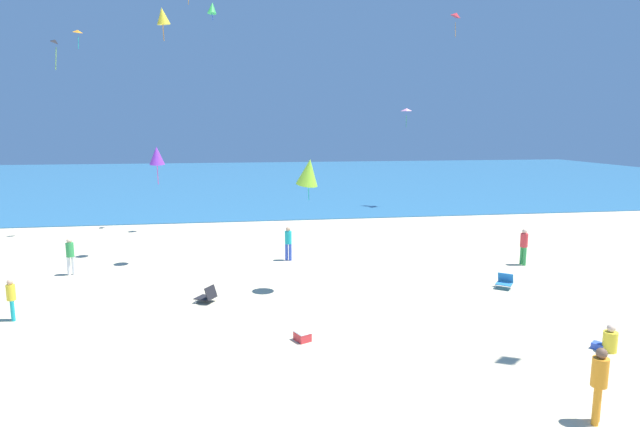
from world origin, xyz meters
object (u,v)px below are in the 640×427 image
(person_0, at_px, (288,241))
(person_5, at_px, (608,341))
(kite_black, at_px, (55,42))
(kite_pink, at_px, (407,110))
(person_4, at_px, (599,380))
(kite_yellow, at_px, (163,16))
(kite_green, at_px, (212,8))
(cooler_box, at_px, (302,336))
(kite_purple, at_px, (157,156))
(beach_chair_far_right, at_px, (505,281))
(kite_lime, at_px, (308,172))
(person_3, at_px, (524,244))
(kite_red, at_px, (457,15))
(person_2, at_px, (70,254))
(person_1, at_px, (11,297))
(kite_orange, at_px, (78,32))
(beach_chair_far_left, at_px, (207,295))

(person_0, bearing_deg, person_5, -122.00)
(kite_black, bearing_deg, kite_pink, 26.36)
(person_0, xyz_separation_m, person_4, (5.11, -14.84, 0.04))
(person_5, height_order, kite_yellow, kite_yellow)
(person_4, height_order, kite_pink, kite_pink)
(kite_green, xyz_separation_m, kite_pink, (14.30, 7.95, -5.36))
(cooler_box, xyz_separation_m, kite_purple, (-5.31, 9.72, 4.85))
(beach_chair_far_right, xyz_separation_m, kite_lime, (-7.65, 0.78, 4.32))
(person_3, xyz_separation_m, kite_red, (3.68, 17.28, 13.58))
(person_2, height_order, kite_yellow, kite_yellow)
(person_5, bearing_deg, kite_pink, -42.85)
(kite_red, bearing_deg, person_1, -138.50)
(person_4, height_order, kite_purple, kite_purple)
(person_5, xyz_separation_m, kite_purple, (-13.72, 11.80, 4.70))
(person_5, xyz_separation_m, kite_black, (-19.01, 16.41, 10.15))
(person_5, height_order, kite_purple, kite_purple)
(kite_green, bearing_deg, kite_yellow, -108.41)
(person_2, xyz_separation_m, person_4, (14.52, -13.81, 0.04))
(beach_chair_far_right, height_order, person_5, person_5)
(person_2, xyz_separation_m, kite_black, (-1.71, 5.83, 9.52))
(cooler_box, height_order, person_5, person_5)
(beach_chair_far_right, bearing_deg, person_3, 179.66)
(person_3, height_order, kite_black, kite_black)
(beach_chair_far_right, relative_size, person_1, 0.59)
(kite_orange, xyz_separation_m, kite_black, (-0.39, -2.62, -0.96))
(kite_orange, bearing_deg, kite_lime, -48.17)
(person_3, xyz_separation_m, kite_black, (-21.66, 7.34, 9.48))
(kite_red, height_order, kite_green, kite_red)
(person_2, distance_m, kite_orange, 13.53)
(person_2, bearing_deg, person_1, 163.62)
(cooler_box, distance_m, kite_orange, 22.76)
(kite_orange, distance_m, kite_black, 2.82)
(person_3, xyz_separation_m, kite_pink, (0.29, 18.21, 6.61))
(beach_chair_far_right, relative_size, kite_lime, 0.50)
(cooler_box, bearing_deg, person_1, 161.09)
(kite_green, relative_size, kite_lime, 0.63)
(beach_chair_far_right, relative_size, kite_purple, 0.47)
(kite_red, distance_m, kite_purple, 26.56)
(person_4, distance_m, kite_lime, 11.62)
(beach_chair_far_left, bearing_deg, person_3, -136.01)
(person_0, height_order, kite_red, kite_red)
(cooler_box, bearing_deg, kite_black, 126.48)
(cooler_box, height_order, kite_pink, kite_pink)
(cooler_box, distance_m, kite_lime, 6.48)
(person_4, distance_m, kite_green, 26.95)
(person_1, xyz_separation_m, kite_lime, (9.97, 1.50, 3.80))
(person_0, xyz_separation_m, person_2, (-9.41, -1.03, -0.00))
(cooler_box, bearing_deg, person_0, 86.85)
(person_2, relative_size, person_3, 0.95)
(beach_chair_far_left, distance_m, person_5, 12.87)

